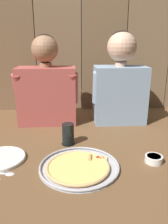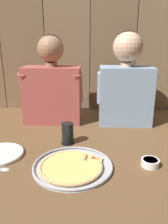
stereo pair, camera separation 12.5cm
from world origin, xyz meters
The scene contains 8 objects.
ground_plane centered at (0.00, 0.00, 0.00)m, with size 3.20×3.20×0.00m, color brown.
pizza_tray centered at (-0.06, -0.20, 0.01)m, with size 0.37×0.37×0.03m.
drinking_glass centered at (-0.11, 0.07, 0.06)m, with size 0.08×0.08×0.12m.
dipping_bowl centered at (0.31, -0.16, 0.02)m, with size 0.09×0.09×0.03m.
table_spoon centered at (-0.39, -0.22, 0.00)m, with size 0.14×0.04×0.01m.
diner_left centered at (-0.26, 0.43, 0.28)m, with size 0.43×0.21×0.61m.
diner_right centered at (0.26, 0.43, 0.30)m, with size 0.40×0.22×0.63m.
wooden_backdrop_wall centered at (0.00, 0.77, 0.64)m, with size 2.19×0.03×1.27m.
Camera 2 is at (0.04, -1.09, 0.56)m, focal length 35.43 mm.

